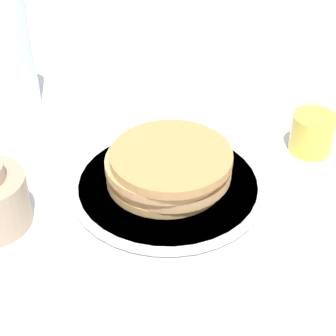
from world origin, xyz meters
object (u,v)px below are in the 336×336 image
Objects in this scene: water_bottle_near at (12,50)px; juice_glass at (312,133)px; plate at (168,185)px; pancake_stack at (169,166)px.

juice_glass is at bearing 171.40° from water_bottle_near.
juice_glass is at bearing -149.04° from plate.
plate is at bearing 145.24° from water_bottle_near.
pancake_stack reaches higher than juice_glass.
water_bottle_near reaches higher than plate.
pancake_stack is 0.38m from water_bottle_near.
water_bottle_near reaches higher than juice_glass.
pancake_stack reaches higher than plate.
plate is 1.56× the size of pancake_stack.
pancake_stack is at bearing 145.70° from water_bottle_near.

